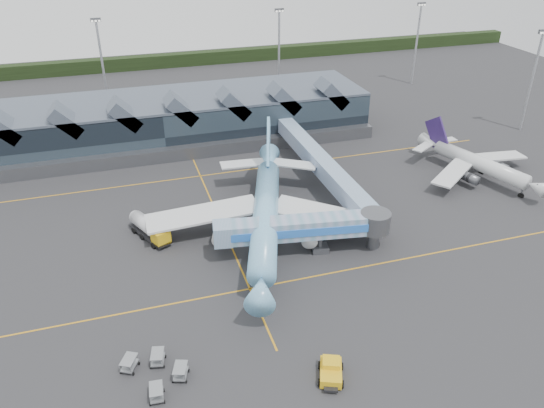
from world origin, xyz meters
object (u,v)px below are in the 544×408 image
object	(u,v)px
jet_bridge	(314,228)
pushback_tug	(331,371)
fuel_truck	(148,227)
regional_jet	(476,162)
main_airliner	(266,210)

from	to	relation	value
jet_bridge	pushback_tug	world-z (taller)	jet_bridge
fuel_truck	pushback_tug	distance (m)	37.96
regional_jet	jet_bridge	size ratio (longest dim) A/B	1.03
main_airliner	regional_jet	distance (m)	44.23
jet_bridge	fuel_truck	xyz separation A→B (m)	(-22.75, 11.32, -2.45)
main_airliner	jet_bridge	world-z (taller)	main_airliner
main_airliner	pushback_tug	world-z (taller)	main_airliner
regional_jet	fuel_truck	size ratio (longest dim) A/B	2.95
regional_jet	fuel_truck	xyz separation A→B (m)	(-61.18, -3.33, -1.21)
fuel_truck	pushback_tug	xyz separation A→B (m)	(15.92, -34.44, -0.91)
regional_jet	fuel_truck	world-z (taller)	regional_jet
jet_bridge	pushback_tug	xyz separation A→B (m)	(-6.83, -23.12, -3.36)
fuel_truck	regional_jet	bearing A→B (deg)	-21.85
fuel_truck	pushback_tug	world-z (taller)	fuel_truck
main_airliner	regional_jet	world-z (taller)	main_airliner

